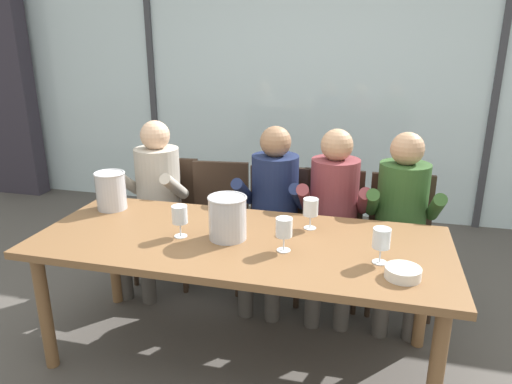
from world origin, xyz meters
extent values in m
plane|color=#4C4742|center=(0.00, 1.00, 0.00)|extent=(14.00, 14.00, 0.00)
cube|color=silver|center=(0.00, 2.46, 1.30)|extent=(7.39, 0.03, 2.60)
cube|color=#38383D|center=(-1.66, 2.44, 1.30)|extent=(0.06, 0.06, 2.60)
cube|color=#38383D|center=(1.66, 2.44, 1.30)|extent=(0.06, 0.06, 2.60)
cube|color=#568942|center=(0.00, 5.96, 0.89)|extent=(13.39, 2.40, 1.78)
cube|color=#332D38|center=(-3.35, 2.28, 1.30)|extent=(0.56, 0.20, 2.60)
cube|color=brown|center=(0.00, 0.00, 0.71)|extent=(2.19, 0.90, 0.04)
cylinder|color=brown|center=(-1.00, -0.35, 0.35)|extent=(0.07, 0.07, 0.69)
cylinder|color=brown|center=(1.00, -0.35, 0.35)|extent=(0.07, 0.07, 0.69)
cylinder|color=brown|center=(-1.00, 0.35, 0.35)|extent=(0.07, 0.07, 0.69)
cylinder|color=brown|center=(1.00, 0.35, 0.35)|extent=(0.07, 0.07, 0.69)
cube|color=#332319|center=(-0.81, 0.80, 0.44)|extent=(0.49, 0.49, 0.03)
cube|color=#332319|center=(-0.84, 1.00, 0.67)|extent=(0.42, 0.09, 0.42)
cylinder|color=#332319|center=(-0.98, 0.58, 0.22)|extent=(0.04, 0.04, 0.43)
cylinder|color=#332319|center=(-0.60, 0.63, 0.22)|extent=(0.04, 0.04, 0.43)
cylinder|color=#332319|center=(-1.03, 0.96, 0.22)|extent=(0.04, 0.04, 0.43)
cylinder|color=#332319|center=(-0.65, 1.01, 0.22)|extent=(0.04, 0.04, 0.43)
cube|color=#332319|center=(-0.41, 0.79, 0.44)|extent=(0.49, 0.49, 0.03)
cube|color=#332319|center=(-0.44, 0.99, 0.67)|extent=(0.42, 0.08, 0.42)
cylinder|color=#332319|center=(-0.58, 0.58, 0.22)|extent=(0.04, 0.04, 0.43)
cylinder|color=#332319|center=(-0.20, 0.62, 0.22)|extent=(0.04, 0.04, 0.43)
cylinder|color=#332319|center=(-0.62, 0.96, 0.22)|extent=(0.04, 0.04, 0.43)
cylinder|color=#332319|center=(-0.25, 1.00, 0.22)|extent=(0.04, 0.04, 0.43)
cube|color=#332319|center=(0.02, 0.76, 0.44)|extent=(0.46, 0.46, 0.03)
cube|color=#332319|center=(0.02, 0.96, 0.67)|extent=(0.42, 0.05, 0.42)
cylinder|color=#332319|center=(-0.16, 0.56, 0.22)|extent=(0.04, 0.04, 0.43)
cylinder|color=#332319|center=(0.22, 0.58, 0.22)|extent=(0.04, 0.04, 0.43)
cylinder|color=#332319|center=(-0.17, 0.94, 0.22)|extent=(0.04, 0.04, 0.43)
cylinder|color=#332319|center=(0.21, 0.96, 0.22)|extent=(0.04, 0.04, 0.43)
cube|color=#332319|center=(0.41, 0.78, 0.44)|extent=(0.45, 0.45, 0.03)
cube|color=#332319|center=(0.41, 0.98, 0.67)|extent=(0.42, 0.04, 0.42)
cylinder|color=#332319|center=(0.22, 0.59, 0.22)|extent=(0.04, 0.04, 0.43)
cylinder|color=#332319|center=(0.60, 0.60, 0.22)|extent=(0.04, 0.04, 0.43)
cylinder|color=#332319|center=(0.22, 0.97, 0.22)|extent=(0.04, 0.04, 0.43)
cylinder|color=#332319|center=(0.60, 0.97, 0.22)|extent=(0.04, 0.04, 0.43)
cube|color=#332319|center=(0.88, 0.79, 0.44)|extent=(0.46, 0.46, 0.03)
cube|color=#332319|center=(0.87, 0.99, 0.67)|extent=(0.42, 0.06, 0.42)
cylinder|color=#332319|center=(0.70, 0.59, 0.22)|extent=(0.04, 0.04, 0.43)
cylinder|color=#332319|center=(1.07, 0.61, 0.22)|extent=(0.04, 0.04, 0.43)
cylinder|color=#332319|center=(0.68, 0.97, 0.22)|extent=(0.04, 0.04, 0.43)
cylinder|color=#332319|center=(1.06, 0.98, 0.22)|extent=(0.04, 0.04, 0.43)
cylinder|color=#B7AD9E|center=(-0.85, 0.80, 0.74)|extent=(0.33, 0.33, 0.52)
sphere|color=#DBAD89|center=(-0.85, 0.80, 1.09)|extent=(0.21, 0.21, 0.21)
cube|color=#47423D|center=(-0.95, 0.60, 0.48)|extent=(0.14, 0.40, 0.13)
cube|color=#47423D|center=(-0.77, 0.60, 0.48)|extent=(0.14, 0.40, 0.13)
cylinder|color=#47423D|center=(-0.96, 0.40, 0.23)|extent=(0.10, 0.10, 0.46)
cylinder|color=#47423D|center=(-0.78, 0.40, 0.23)|extent=(0.10, 0.10, 0.46)
cylinder|color=#B7AD9E|center=(-1.05, 0.69, 0.76)|extent=(0.09, 0.33, 0.26)
cylinder|color=#B7AD9E|center=(-0.67, 0.68, 0.76)|extent=(0.09, 0.33, 0.26)
cylinder|color=#192347|center=(0.02, 0.80, 0.74)|extent=(0.33, 0.33, 0.52)
sphere|color=#936B4C|center=(0.02, 0.80, 1.09)|extent=(0.21, 0.21, 0.21)
cube|color=#47423D|center=(-0.08, 0.60, 0.48)|extent=(0.14, 0.40, 0.13)
cube|color=#47423D|center=(0.10, 0.60, 0.48)|extent=(0.14, 0.40, 0.13)
cylinder|color=#47423D|center=(-0.08, 0.40, 0.23)|extent=(0.10, 0.10, 0.46)
cylinder|color=#47423D|center=(0.10, 0.40, 0.23)|extent=(0.10, 0.10, 0.46)
cylinder|color=#192347|center=(-0.18, 0.69, 0.76)|extent=(0.09, 0.33, 0.26)
cylinder|color=#192347|center=(0.20, 0.68, 0.76)|extent=(0.09, 0.33, 0.26)
cylinder|color=brown|center=(0.42, 0.80, 0.74)|extent=(0.34, 0.34, 0.52)
sphere|color=tan|center=(0.42, 0.80, 1.09)|extent=(0.21, 0.21, 0.21)
cube|color=#47423D|center=(0.34, 0.60, 0.48)|extent=(0.15, 0.41, 0.13)
cube|color=#47423D|center=(0.52, 0.61, 0.48)|extent=(0.15, 0.41, 0.13)
cylinder|color=#47423D|center=(0.36, 0.40, 0.23)|extent=(0.10, 0.10, 0.46)
cylinder|color=#47423D|center=(0.54, 0.41, 0.23)|extent=(0.10, 0.10, 0.46)
cylinder|color=brown|center=(0.24, 0.67, 0.76)|extent=(0.10, 0.33, 0.26)
cylinder|color=brown|center=(0.62, 0.69, 0.76)|extent=(0.10, 0.33, 0.26)
cylinder|color=#2D5123|center=(0.86, 0.80, 0.74)|extent=(0.33, 0.33, 0.52)
sphere|color=tan|center=(0.86, 0.80, 1.09)|extent=(0.21, 0.21, 0.21)
cube|color=#47423D|center=(0.77, 0.60, 0.48)|extent=(0.14, 0.40, 0.13)
cube|color=#47423D|center=(0.95, 0.60, 0.48)|extent=(0.14, 0.40, 0.13)
cylinder|color=#47423D|center=(0.77, 0.40, 0.23)|extent=(0.10, 0.10, 0.46)
cylinder|color=#47423D|center=(0.95, 0.40, 0.23)|extent=(0.10, 0.10, 0.46)
cylinder|color=#2D5123|center=(0.67, 0.68, 0.76)|extent=(0.09, 0.33, 0.26)
cylinder|color=#2D5123|center=(1.05, 0.68, 0.76)|extent=(0.09, 0.33, 0.26)
cylinder|color=#B7B7BC|center=(-0.06, -0.01, 0.84)|extent=(0.20, 0.20, 0.23)
torus|color=silver|center=(-0.06, -0.01, 0.96)|extent=(0.21, 0.21, 0.01)
cylinder|color=#B7B7BC|center=(-0.90, 0.25, 0.85)|extent=(0.18, 0.18, 0.23)
torus|color=silver|center=(-0.90, 0.25, 0.96)|extent=(0.19, 0.19, 0.01)
cylinder|color=silver|center=(0.82, -0.23, 0.76)|extent=(0.16, 0.16, 0.05)
cylinder|color=silver|center=(0.34, 0.24, 0.73)|extent=(0.07, 0.07, 0.00)
cylinder|color=silver|center=(0.34, 0.24, 0.77)|extent=(0.01, 0.01, 0.07)
cylinder|color=silver|center=(0.34, 0.24, 0.86)|extent=(0.08, 0.08, 0.09)
cylinder|color=maroon|center=(0.34, 0.24, 0.83)|extent=(0.07, 0.07, 0.04)
cylinder|color=silver|center=(-0.32, -0.05, 0.73)|extent=(0.07, 0.07, 0.00)
cylinder|color=silver|center=(-0.32, -0.05, 0.77)|extent=(0.01, 0.01, 0.07)
cylinder|color=silver|center=(-0.32, -0.05, 0.86)|extent=(0.08, 0.08, 0.09)
cylinder|color=maroon|center=(-0.32, -0.05, 0.83)|extent=(0.07, 0.07, 0.04)
cylinder|color=silver|center=(0.72, -0.10, 0.73)|extent=(0.07, 0.07, 0.00)
cylinder|color=silver|center=(0.72, -0.10, 0.77)|extent=(0.01, 0.01, 0.07)
cylinder|color=silver|center=(0.72, -0.10, 0.86)|extent=(0.08, 0.08, 0.09)
cylinder|color=silver|center=(0.26, -0.09, 0.73)|extent=(0.07, 0.07, 0.00)
cylinder|color=silver|center=(0.26, -0.09, 0.77)|extent=(0.01, 0.01, 0.07)
cylinder|color=silver|center=(0.26, -0.09, 0.86)|extent=(0.08, 0.08, 0.09)
cylinder|color=#560C1E|center=(0.26, -0.09, 0.83)|extent=(0.07, 0.07, 0.04)
camera|label=1|loc=(0.66, -2.20, 1.75)|focal=33.05mm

